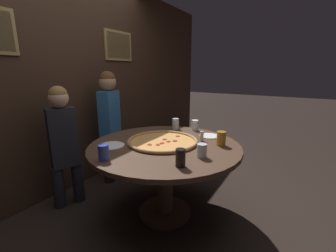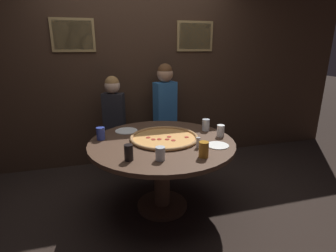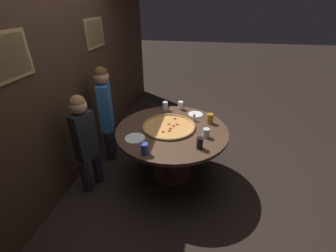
% 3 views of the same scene
% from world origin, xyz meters
% --- Properties ---
extents(ground_plane, '(24.00, 24.00, 0.00)m').
position_xyz_m(ground_plane, '(0.00, 0.00, 0.00)').
color(ground_plane, black).
extents(back_wall, '(6.40, 0.08, 2.60)m').
position_xyz_m(back_wall, '(0.00, 1.31, 1.30)').
color(back_wall, '#3D281C').
rests_on(back_wall, ground_plane).
extents(dining_table, '(1.42, 1.42, 0.74)m').
position_xyz_m(dining_table, '(0.00, 0.00, 0.59)').
color(dining_table, '#4C3323').
rests_on(dining_table, ground_plane).
extents(giant_pizza, '(0.68, 0.68, 0.03)m').
position_xyz_m(giant_pizza, '(0.04, 0.05, 0.75)').
color(giant_pizza, '#E0994C').
rests_on(giant_pizza, dining_table).
extents(drink_cup_centre_back, '(0.08, 0.08, 0.12)m').
position_xyz_m(drink_cup_centre_back, '(0.61, -0.03, 0.80)').
color(drink_cup_centre_back, white).
rests_on(drink_cup_centre_back, dining_table).
extents(drink_cup_near_right, '(0.08, 0.08, 0.13)m').
position_xyz_m(drink_cup_near_right, '(0.54, 0.19, 0.80)').
color(drink_cup_near_right, silver).
rests_on(drink_cup_near_right, dining_table).
extents(drink_cup_front_edge, '(0.07, 0.07, 0.13)m').
position_xyz_m(drink_cup_front_edge, '(-0.37, -0.36, 0.81)').
color(drink_cup_front_edge, black).
rests_on(drink_cup_front_edge, dining_table).
extents(drink_cup_by_shaker, '(0.08, 0.08, 0.11)m').
position_xyz_m(drink_cup_by_shaker, '(-0.12, -0.43, 0.80)').
color(drink_cup_by_shaker, silver).
rests_on(drink_cup_by_shaker, dining_table).
extents(drink_cup_near_left, '(0.08, 0.08, 0.13)m').
position_xyz_m(drink_cup_near_left, '(0.24, -0.46, 0.81)').
color(drink_cup_near_left, '#BC7A23').
rests_on(drink_cup_near_left, dining_table).
extents(drink_cup_beside_pizza, '(0.08, 0.08, 0.12)m').
position_xyz_m(drink_cup_beside_pizza, '(-0.57, 0.20, 0.80)').
color(drink_cup_beside_pizza, '#384CB7').
rests_on(drink_cup_beside_pizza, dining_table).
extents(white_plate_right_side, '(0.21, 0.21, 0.01)m').
position_xyz_m(white_plate_right_side, '(0.47, -0.27, 0.74)').
color(white_plate_right_side, white).
rests_on(white_plate_right_side, dining_table).
extents(white_plate_near_front, '(0.24, 0.24, 0.01)m').
position_xyz_m(white_plate_near_front, '(-0.30, 0.39, 0.74)').
color(white_plate_near_front, white).
rests_on(white_plate_near_front, dining_table).
extents(condiment_shaker, '(0.04, 0.04, 0.10)m').
position_xyz_m(condiment_shaker, '(0.28, -0.26, 0.79)').
color(condiment_shaker, silver).
rests_on(condiment_shaker, dining_table).
extents(diner_far_right, '(0.37, 0.23, 1.41)m').
position_xyz_m(diner_far_right, '(0.30, 1.01, 0.80)').
color(diner_far_right, '#232328').
rests_on(diner_far_right, ground_plane).
extents(diner_side_left, '(0.34, 0.23, 1.27)m').
position_xyz_m(diner_side_left, '(-0.38, 0.98, 0.72)').
color(diner_side_left, '#232328').
rests_on(diner_side_left, ground_plane).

